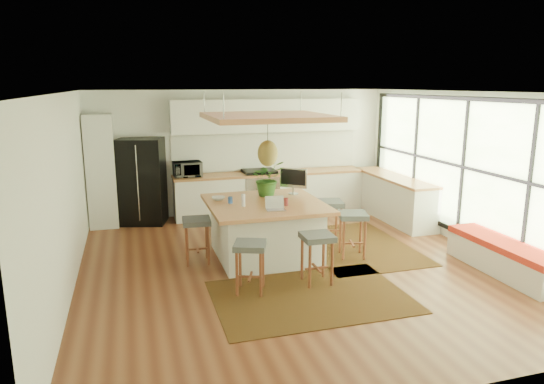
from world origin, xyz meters
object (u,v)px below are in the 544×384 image
object	(u,v)px
stool_right_front	(352,236)
microwave	(187,168)
stool_left_side	(197,241)
monitor	(293,180)
island	(265,230)
fridge	(142,179)
stool_near_left	(250,268)
stool_near_right	(317,260)
stool_right_back	(328,225)
laptop	(276,203)
island_plant	(268,182)

from	to	relation	value
stool_right_front	microwave	distance (m)	3.93
stool_left_side	monitor	xyz separation A→B (m)	(1.76, 0.40, 0.83)
stool_right_front	island	bearing A→B (deg)	162.50
fridge	stool_near_left	distance (m)	4.21
stool_near_right	microwave	bearing A→B (deg)	108.92
stool_near_left	microwave	xyz separation A→B (m)	(-0.36, 3.97, 0.76)
fridge	stool_right_front	xyz separation A→B (m)	(3.24, -3.09, -0.57)
stool_near_left	stool_right_front	world-z (taller)	stool_right_front
stool_right_back	microwave	bearing A→B (deg)	133.19
monitor	microwave	xyz separation A→B (m)	(-1.57, 2.22, -0.07)
island	stool_near_right	bearing A→B (deg)	-72.29
monitor	island	bearing A→B (deg)	-105.42
island	laptop	world-z (taller)	laptop
monitor	island_plant	bearing A→B (deg)	-141.04
stool_right_back	monitor	bearing A→B (deg)	168.29
stool_right_front	island_plant	distance (m)	1.70
island	island_plant	bearing A→B (deg)	69.26
stool_near_right	monitor	size ratio (longest dim) A/B	1.47
monitor	microwave	bearing A→B (deg)	165.22
fridge	stool_right_back	world-z (taller)	fridge
stool_right_front	monitor	size ratio (longest dim) A/B	1.51
stool_near_left	stool_right_front	distance (m)	2.14
fridge	stool_near_right	xyz separation A→B (m)	(2.27, -3.94, -0.57)
stool_near_left	stool_right_back	xyz separation A→B (m)	(1.84, 1.62, 0.00)
stool_near_left	island_plant	size ratio (longest dim) A/B	1.15
stool_near_right	monitor	bearing A→B (deg)	82.58
island_plant	laptop	bearing A→B (deg)	-98.68
stool_right_back	stool_left_side	world-z (taller)	stool_right_back
stool_right_back	laptop	distance (m)	1.65
stool_left_side	stool_near_left	bearing A→B (deg)	-68.21
fridge	laptop	xyz separation A→B (m)	(1.88, -3.19, 0.12)
stool_near_left	island_plant	world-z (taller)	island_plant
fridge	island_plant	xyz separation A→B (m)	(2.03, -2.21, 0.25)
stool_near_right	stool_right_back	bearing A→B (deg)	61.85
fridge	stool_right_back	size ratio (longest dim) A/B	2.20
stool_near_right	monitor	world-z (taller)	monitor
fridge	stool_right_back	bearing A→B (deg)	-21.53
fridge	monitor	distance (m)	3.35
stool_near_right	stool_right_front	world-z (taller)	stool_right_front
stool_right_back	monitor	size ratio (longest dim) A/B	1.58
stool_left_side	microwave	xyz separation A→B (m)	(0.18, 2.62, 0.76)
stool_right_front	laptop	xyz separation A→B (m)	(-1.35, -0.10, 0.70)
fridge	laptop	distance (m)	3.71
stool_near_left	stool_near_right	xyz separation A→B (m)	(0.99, 0.03, 0.00)
stool_near_left	laptop	distance (m)	1.21
fridge	island_plant	size ratio (longest dim) A/B	2.82
microwave	stool_near_right	bearing A→B (deg)	-74.44
island	stool_right_front	xyz separation A→B (m)	(1.37, -0.43, -0.11)
island	laptop	distance (m)	0.79
monitor	island_plant	world-z (taller)	monitor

